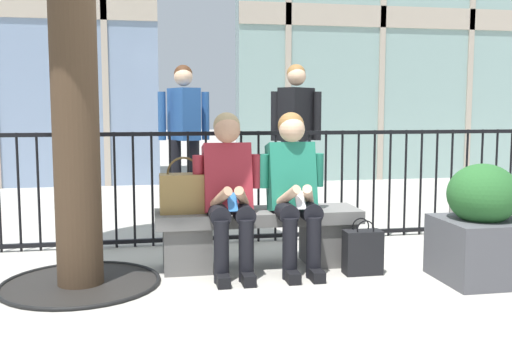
{
  "coord_description": "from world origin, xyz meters",
  "views": [
    {
      "loc": [
        -0.84,
        -4.38,
        1.24
      ],
      "look_at": [
        0.0,
        0.1,
        0.75
      ],
      "focal_mm": 40.55,
      "sensor_mm": 36.0,
      "label": 1
    }
  ],
  "objects_px": {
    "bystander_further_back": "(296,131)",
    "stone_bench": "(258,232)",
    "seated_person_companion": "(294,186)",
    "shopping_bag": "(363,252)",
    "seated_person_with_phone": "(229,188)",
    "planter": "(481,227)",
    "bystander_at_railing": "(184,131)",
    "handbag_on_bench": "(184,192)"
  },
  "relations": [
    {
      "from": "planter",
      "to": "shopping_bag",
      "type": "bearing_deg",
      "value": 157.9
    },
    {
      "from": "seated_person_with_phone",
      "to": "bystander_at_railing",
      "type": "xyz_separation_m",
      "value": [
        -0.2,
        2.07,
        0.35
      ]
    },
    {
      "from": "bystander_further_back",
      "to": "planter",
      "type": "height_order",
      "value": "bystander_further_back"
    },
    {
      "from": "handbag_on_bench",
      "to": "stone_bench",
      "type": "bearing_deg",
      "value": 0.99
    },
    {
      "from": "stone_bench",
      "to": "bystander_at_railing",
      "type": "xyz_separation_m",
      "value": [
        -0.45,
        1.95,
        0.73
      ]
    },
    {
      "from": "handbag_on_bench",
      "to": "shopping_bag",
      "type": "distance_m",
      "value": 1.42
    },
    {
      "from": "seated_person_with_phone",
      "to": "planter",
      "type": "relative_size",
      "value": 1.43
    },
    {
      "from": "seated_person_companion",
      "to": "planter",
      "type": "relative_size",
      "value": 1.43
    },
    {
      "from": "handbag_on_bench",
      "to": "shopping_bag",
      "type": "xyz_separation_m",
      "value": [
        1.31,
        -0.35,
        -0.44
      ]
    },
    {
      "from": "stone_bench",
      "to": "seated_person_companion",
      "type": "relative_size",
      "value": 1.32
    },
    {
      "from": "bystander_further_back",
      "to": "handbag_on_bench",
      "type": "bearing_deg",
      "value": -128.55
    },
    {
      "from": "stone_bench",
      "to": "handbag_on_bench",
      "type": "distance_m",
      "value": 0.67
    },
    {
      "from": "seated_person_companion",
      "to": "shopping_bag",
      "type": "distance_m",
      "value": 0.71
    },
    {
      "from": "bystander_at_railing",
      "to": "shopping_bag",
      "type": "bearing_deg",
      "value": -62.81
    },
    {
      "from": "shopping_bag",
      "to": "handbag_on_bench",
      "type": "bearing_deg",
      "value": 165.22
    },
    {
      "from": "bystander_further_back",
      "to": "stone_bench",
      "type": "bearing_deg",
      "value": -113.97
    },
    {
      "from": "seated_person_with_phone",
      "to": "bystander_at_railing",
      "type": "relative_size",
      "value": 0.71
    },
    {
      "from": "handbag_on_bench",
      "to": "bystander_at_railing",
      "type": "relative_size",
      "value": 0.25
    },
    {
      "from": "seated_person_companion",
      "to": "bystander_further_back",
      "type": "height_order",
      "value": "bystander_further_back"
    },
    {
      "from": "shopping_bag",
      "to": "bystander_further_back",
      "type": "bearing_deg",
      "value": 90.22
    },
    {
      "from": "handbag_on_bench",
      "to": "shopping_bag",
      "type": "relative_size",
      "value": 1.02
    },
    {
      "from": "stone_bench",
      "to": "shopping_bag",
      "type": "height_order",
      "value": "stone_bench"
    },
    {
      "from": "bystander_at_railing",
      "to": "stone_bench",
      "type": "bearing_deg",
      "value": -76.93
    },
    {
      "from": "handbag_on_bench",
      "to": "planter",
      "type": "bearing_deg",
      "value": -17.57
    },
    {
      "from": "seated_person_companion",
      "to": "bystander_further_back",
      "type": "distance_m",
      "value": 1.85
    },
    {
      "from": "seated_person_companion",
      "to": "handbag_on_bench",
      "type": "distance_m",
      "value": 0.84
    },
    {
      "from": "stone_bench",
      "to": "shopping_bag",
      "type": "distance_m",
      "value": 0.82
    },
    {
      "from": "stone_bench",
      "to": "seated_person_with_phone",
      "type": "xyz_separation_m",
      "value": [
        -0.25,
        -0.13,
        0.38
      ]
    },
    {
      "from": "seated_person_with_phone",
      "to": "shopping_bag",
      "type": "height_order",
      "value": "seated_person_with_phone"
    },
    {
      "from": "bystander_further_back",
      "to": "seated_person_with_phone",
      "type": "bearing_deg",
      "value": -119.04
    },
    {
      "from": "seated_person_companion",
      "to": "bystander_further_back",
      "type": "relative_size",
      "value": 0.71
    },
    {
      "from": "bystander_at_railing",
      "to": "planter",
      "type": "bearing_deg",
      "value": -53.21
    },
    {
      "from": "bystander_at_railing",
      "to": "planter",
      "type": "height_order",
      "value": "bystander_at_railing"
    },
    {
      "from": "stone_bench",
      "to": "bystander_at_railing",
      "type": "distance_m",
      "value": 2.13
    },
    {
      "from": "shopping_bag",
      "to": "planter",
      "type": "relative_size",
      "value": 0.49
    },
    {
      "from": "stone_bench",
      "to": "planter",
      "type": "height_order",
      "value": "planter"
    },
    {
      "from": "handbag_on_bench",
      "to": "bystander_at_railing",
      "type": "xyz_separation_m",
      "value": [
        0.13,
        1.96,
        0.4
      ]
    },
    {
      "from": "seated_person_with_phone",
      "to": "shopping_bag",
      "type": "xyz_separation_m",
      "value": [
        0.98,
        -0.23,
        -0.48
      ]
    },
    {
      "from": "seated_person_with_phone",
      "to": "planter",
      "type": "xyz_separation_m",
      "value": [
        1.76,
        -0.54,
        -0.26
      ]
    },
    {
      "from": "seated_person_companion",
      "to": "bystander_at_railing",
      "type": "bearing_deg",
      "value": 108.72
    },
    {
      "from": "shopping_bag",
      "to": "planter",
      "type": "xyz_separation_m",
      "value": [
        0.77,
        -0.31,
        0.22
      ]
    },
    {
      "from": "stone_bench",
      "to": "bystander_further_back",
      "type": "relative_size",
      "value": 0.94
    }
  ]
}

